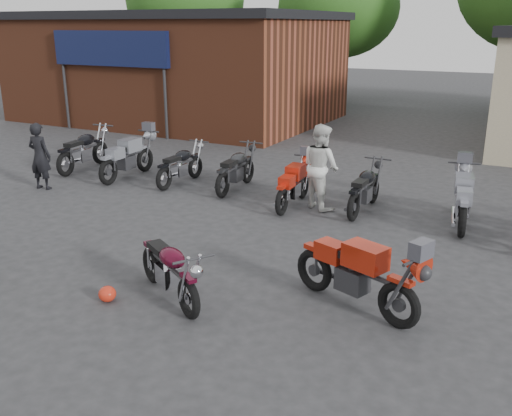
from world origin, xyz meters
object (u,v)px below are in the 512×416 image
at_px(row_bike_0, 84,148).
at_px(row_bike_4, 294,182).
at_px(row_bike_6, 463,196).
at_px(sportbike, 357,270).
at_px(row_bike_1, 128,155).
at_px(row_bike_5, 365,186).
at_px(person_dark, 40,156).
at_px(row_bike_3, 236,167).
at_px(row_bike_2, 181,163).
at_px(helmet, 107,294).
at_px(person_light, 321,167).
at_px(vintage_motorcycle, 170,266).

relative_size(row_bike_0, row_bike_4, 1.13).
xyz_separation_m(row_bike_4, row_bike_6, (3.45, 0.44, 0.05)).
relative_size(sportbike, row_bike_1, 0.99).
bearing_deg(row_bike_5, row_bike_0, 90.05).
distance_m(row_bike_0, row_bike_4, 6.42).
height_order(person_dark, row_bike_3, person_dark).
xyz_separation_m(sportbike, row_bike_6, (0.73, 4.39, -0.01)).
bearing_deg(row_bike_6, row_bike_0, 80.65).
relative_size(row_bike_1, row_bike_2, 1.14).
bearing_deg(row_bike_6, sportbike, 160.75).
bearing_deg(helmet, row_bike_5, 70.80).
xyz_separation_m(row_bike_1, row_bike_2, (1.55, 0.14, -0.07)).
bearing_deg(sportbike, helmet, -135.41).
height_order(sportbike, row_bike_4, sportbike).
distance_m(person_light, row_bike_0, 6.97).
distance_m(helmet, row_bike_2, 6.39).
relative_size(vintage_motorcycle, person_light, 1.00).
relative_size(vintage_motorcycle, person_dark, 1.14).
height_order(helmet, row_bike_5, row_bike_5).
bearing_deg(row_bike_1, person_light, -92.70).
bearing_deg(helmet, row_bike_3, 101.71).
xyz_separation_m(vintage_motorcycle, row_bike_1, (-5.05, 5.17, 0.07)).
xyz_separation_m(row_bike_2, row_bike_3, (1.48, 0.18, 0.03)).
bearing_deg(sportbike, person_dark, -174.90).
bearing_deg(row_bike_1, sportbike, -121.14).
relative_size(helmet, row_bike_1, 0.12).
xyz_separation_m(person_dark, row_bike_3, (4.20, 2.11, -0.24)).
height_order(sportbike, row_bike_3, sportbike).
distance_m(vintage_motorcycle, row_bike_6, 6.24).
height_order(row_bike_1, row_bike_4, row_bike_1).
distance_m(row_bike_5, row_bike_6, 1.96).
relative_size(row_bike_1, row_bike_3, 1.08).
height_order(vintage_motorcycle, row_bike_0, row_bike_0).
height_order(row_bike_5, row_bike_6, row_bike_6).
height_order(sportbike, helmet, sportbike).
height_order(vintage_motorcycle, row_bike_2, vintage_motorcycle).
xyz_separation_m(helmet, row_bike_6, (3.96, 5.83, 0.47)).
relative_size(row_bike_2, row_bike_3, 0.94).
bearing_deg(row_bike_5, person_dark, 104.54).
xyz_separation_m(row_bike_4, row_bike_5, (1.49, 0.36, 0.01)).
bearing_deg(sportbike, row_bike_0, 175.25).
bearing_deg(person_dark, row_bike_4, -172.46).
distance_m(helmet, row_bike_6, 7.07).
relative_size(person_light, row_bike_2, 1.00).
xyz_separation_m(row_bike_1, row_bike_5, (6.27, 0.13, -0.05)).
relative_size(person_dark, row_bike_3, 0.83).
xyz_separation_m(person_light, row_bike_0, (-6.96, 0.19, -0.31)).
xyz_separation_m(row_bike_0, row_bike_5, (7.90, -0.00, -0.06)).
relative_size(vintage_motorcycle, row_bike_5, 0.96).
relative_size(person_dark, row_bike_5, 0.85).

